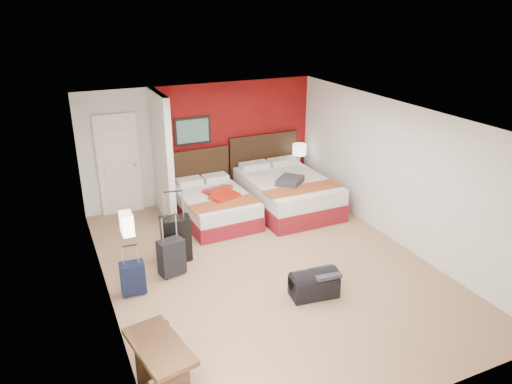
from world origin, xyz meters
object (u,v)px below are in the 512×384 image
red_suitcase_open (221,193)px  bed_left (215,207)px  suitcase_charcoal (172,258)px  duffel_bag (314,285)px  desk (162,374)px  nightstand (298,178)px  suitcase_black (176,240)px  table_lamp (299,156)px  bed_right (287,193)px  suitcase_navy (133,280)px

red_suitcase_open → bed_left: bearing=117.5°
suitcase_charcoal → duffel_bag: bearing=-52.6°
red_suitcase_open → desk: desk is taller
nightstand → duffel_bag: 4.39m
red_suitcase_open → duffel_bag: 3.04m
nightstand → suitcase_black: size_ratio=0.67×
bed_left → table_lamp: size_ratio=3.29×
bed_left → table_lamp: (2.35, 0.85, 0.50)m
bed_right → table_lamp: 1.29m
nightstand → suitcase_black: suitcase_black is taller
bed_right → suitcase_black: bearing=-157.5°
suitcase_navy → suitcase_charcoal: bearing=28.0°
nightstand → table_lamp: bearing=0.0°
duffel_bag → desk: desk is taller
bed_right → suitcase_charcoal: size_ratio=3.82×
bed_right → nightstand: bed_right is taller
duffel_bag → desk: (-2.54, -1.10, 0.21)m
desk → bed_left: bearing=52.7°
suitcase_charcoal → suitcase_navy: bearing=-169.1°
bed_right → suitcase_black: 2.92m
bed_right → nightstand: size_ratio=4.48×
bed_right → desk: 5.52m
suitcase_navy → desk: 2.24m
suitcase_black → suitcase_charcoal: suitcase_black is taller
red_suitcase_open → suitcase_navy: bearing=-155.9°
bed_left → suitcase_charcoal: bearing=-130.7°
desk → suitcase_black: bearing=61.1°
nightstand → suitcase_charcoal: 4.45m
nightstand → bed_left: bearing=-158.4°
suitcase_black → suitcase_navy: size_ratio=1.50×
bed_right → duffel_bag: bearing=-111.2°
nightstand → suitcase_charcoal: suitcase_charcoal is taller
suitcase_black → desk: (-0.99, -2.98, 0.02)m
suitcase_black → suitcase_navy: 1.15m
bed_left → red_suitcase_open: red_suitcase_open is taller
table_lamp → duffel_bag: table_lamp is taller
bed_right → table_lamp: bearing=49.0°
table_lamp → bed_left: bearing=-160.1°
suitcase_black → suitcase_navy: bearing=-131.2°
suitcase_black → suitcase_charcoal: size_ratio=1.27×
duffel_bag → desk: 2.78m
nightstand → suitcase_black: 4.05m
duffel_bag → suitcase_navy: bearing=162.4°
duffel_bag → desk: bearing=-149.1°
bed_left → red_suitcase_open: 0.35m
suitcase_navy → duffel_bag: 2.67m
suitcase_black → table_lamp: bearing=39.1°
suitcase_black → suitcase_charcoal: (-0.20, -0.44, -0.08)m
bed_right → suitcase_charcoal: (-2.89, -1.58, -0.04)m
suitcase_navy → table_lamp: bearing=36.7°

